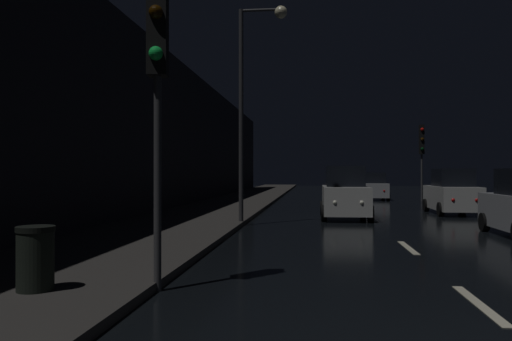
# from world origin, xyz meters

# --- Properties ---
(ground) EXTENTS (26.28, 84.00, 0.02)m
(ground) POSITION_xyz_m (0.00, 24.50, -0.01)
(ground) COLOR black
(sidewalk_left) EXTENTS (4.40, 84.00, 0.15)m
(sidewalk_left) POSITION_xyz_m (-6.94, 24.50, 0.07)
(sidewalk_left) COLOR #33302D
(sidewalk_left) RESTS_ON ground
(building_facade_left) EXTENTS (0.80, 63.00, 7.63)m
(building_facade_left) POSITION_xyz_m (-9.54, 21.00, 3.81)
(building_facade_left) COLOR black
(building_facade_left) RESTS_ON ground
(lane_centerline) EXTENTS (0.16, 39.08, 0.01)m
(lane_centerline) POSITION_xyz_m (0.00, 19.69, 0.01)
(lane_centerline) COLOR beige
(lane_centerline) RESTS_ON ground
(traffic_light_near_left) EXTENTS (0.35, 0.48, 5.27)m
(traffic_light_near_left) POSITION_xyz_m (-4.74, 3.24, 3.86)
(traffic_light_near_left) COLOR #38383A
(traffic_light_near_left) RESTS_ON ground
(traffic_light_far_right) EXTENTS (0.31, 0.46, 4.95)m
(traffic_light_far_right) POSITION_xyz_m (4.64, 29.22, 3.60)
(traffic_light_far_right) COLOR #38383A
(traffic_light_far_right) RESTS_ON ground
(streetlamp_overhead) EXTENTS (1.70, 0.44, 7.66)m
(streetlamp_overhead) POSITION_xyz_m (-4.40, 13.08, 5.03)
(streetlamp_overhead) COLOR #2D2D30
(streetlamp_overhead) RESTS_ON ground
(trash_bin_curbside) EXTENTS (0.55, 0.55, 0.93)m
(trash_bin_curbside) POSITION_xyz_m (-6.32, 2.48, 0.62)
(trash_bin_curbside) COLOR black
(trash_bin_curbside) RESTS_ON sidewalk_left
(car_approaching_headlights) EXTENTS (1.94, 4.20, 2.12)m
(car_approaching_headlights) POSITION_xyz_m (-1.06, 16.35, 0.97)
(car_approaching_headlights) COLOR silver
(car_approaching_headlights) RESTS_ON ground
(car_distant_taillights) EXTENTS (1.70, 3.68, 1.85)m
(car_distant_taillights) POSITION_xyz_m (1.80, 30.69, 0.85)
(car_distant_taillights) COLOR #A5A8AD
(car_distant_taillights) RESTS_ON ground
(car_parked_right_far) EXTENTS (1.86, 4.02, 2.03)m
(car_parked_right_far) POSITION_xyz_m (3.84, 19.00, 0.93)
(car_parked_right_far) COLOR silver
(car_parked_right_far) RESTS_ON ground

